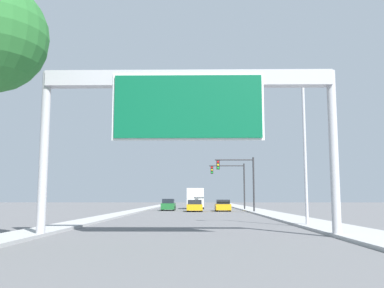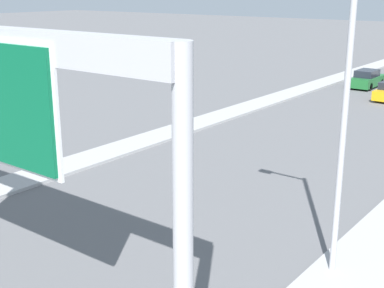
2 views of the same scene
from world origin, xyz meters
name	(u,v)px [view 1 (image 1 of 2)]	position (x,y,z in m)	size (l,w,h in m)	color
sidewalk_right	(250,209)	(7.75, 60.00, 0.07)	(3.00, 120.00, 0.15)	#A7A7A7
median_strip_left	(144,209)	(-7.25, 60.00, 0.07)	(2.00, 120.00, 0.15)	#A7A7A7
sign_gantry	(188,103)	(0.00, 17.88, 5.92)	(13.30, 0.73, 7.40)	#B2B2B7
car_mid_left	(168,205)	(-3.50, 56.00, 0.72)	(1.71, 4.30, 1.53)	#1E662D
car_mid_center	(223,206)	(3.50, 53.29, 0.68)	(1.83, 4.69, 1.44)	gold
car_mid_right	(195,206)	(0.00, 52.11, 0.68)	(1.89, 4.51, 1.43)	gold
truck_box_primary	(195,198)	(0.00, 65.09, 1.57)	(2.48, 7.95, 3.07)	white
traffic_light_near_intersection	(241,175)	(5.34, 48.00, 4.25)	(4.49, 0.32, 6.29)	#2D2D30
traffic_light_mid_block	(233,178)	(5.20, 58.00, 4.32)	(4.91, 0.32, 6.35)	#2D2D30
street_lamp_right	(300,138)	(6.58, 24.68, 5.25)	(2.38, 0.28, 8.99)	#B2B2B7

